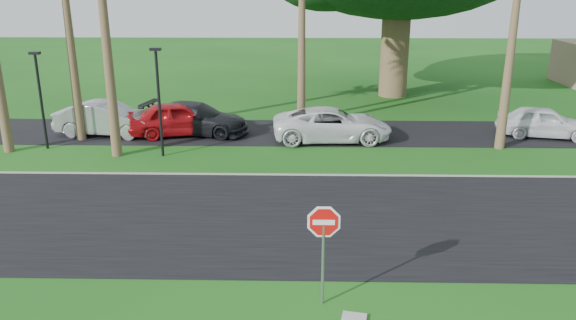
% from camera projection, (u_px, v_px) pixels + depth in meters
% --- Properties ---
extents(ground, '(120.00, 120.00, 0.00)m').
position_uv_depth(ground, '(301.00, 246.00, 16.14)').
color(ground, '#144B12').
rests_on(ground, ground).
extents(road, '(120.00, 8.00, 0.02)m').
position_uv_depth(road, '(301.00, 217.00, 18.04)').
color(road, black).
rests_on(road, ground).
extents(parking_strip, '(120.00, 5.00, 0.02)m').
position_uv_depth(parking_strip, '(301.00, 132.00, 28.03)').
color(parking_strip, black).
rests_on(parking_strip, ground).
extents(curb, '(120.00, 0.12, 0.06)m').
position_uv_depth(curb, '(301.00, 175.00, 21.89)').
color(curb, gray).
rests_on(curb, ground).
extents(stop_sign_near, '(1.05, 0.07, 2.62)m').
position_uv_depth(stop_sign_near, '(324.00, 235.00, 12.73)').
color(stop_sign_near, gray).
rests_on(stop_sign_near, ground).
extents(streetlight_left, '(0.45, 0.25, 4.34)m').
position_uv_depth(streetlight_left, '(40.00, 94.00, 24.66)').
color(streetlight_left, black).
rests_on(streetlight_left, ground).
extents(streetlight_right, '(0.45, 0.25, 4.64)m').
position_uv_depth(streetlight_right, '(159.00, 96.00, 23.54)').
color(streetlight_right, black).
rests_on(streetlight_right, ground).
extents(car_silver, '(5.12, 2.36, 1.63)m').
position_uv_depth(car_silver, '(107.00, 119.00, 27.29)').
color(car_silver, '#A7A9AE').
rests_on(car_silver, ground).
extents(car_red, '(5.21, 3.12, 1.66)m').
position_uv_depth(car_red, '(180.00, 119.00, 27.30)').
color(car_red, '#A80E13').
rests_on(car_red, ground).
extents(car_dark, '(5.59, 3.22, 1.52)m').
position_uv_depth(car_dark, '(196.00, 119.00, 27.60)').
color(car_dark, black).
rests_on(car_dark, ground).
extents(car_minivan, '(5.68, 2.85, 1.54)m').
position_uv_depth(car_minivan, '(332.00, 125.00, 26.41)').
color(car_minivan, white).
rests_on(car_minivan, ground).
extents(car_pickup, '(4.64, 2.65, 1.49)m').
position_uv_depth(car_pickup, '(544.00, 122.00, 26.98)').
color(car_pickup, silver).
rests_on(car_pickup, ground).
extents(utility_slab, '(0.61, 0.45, 0.06)m').
position_uv_depth(utility_slab, '(354.00, 317.00, 12.67)').
color(utility_slab, '#A1A29A').
rests_on(utility_slab, ground).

